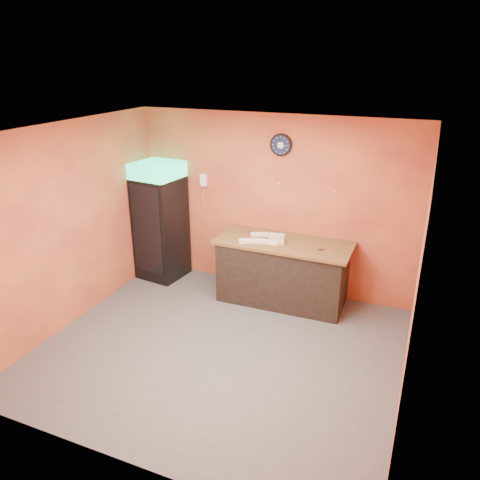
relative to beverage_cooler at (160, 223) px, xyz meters
The scene contains 15 objects.
floor 2.63m from the beverage_cooler, 41.04° to the right, with size 4.50×4.50×0.00m, color #47474C.
back_wall 1.93m from the beverage_cooler, 12.06° to the left, with size 4.50×0.02×2.80m, color #DA743D.
left_wall 1.71m from the beverage_cooler, 104.18° to the right, with size 0.02×4.00×2.80m, color #DA743D.
right_wall 4.42m from the beverage_cooler, 21.42° to the right, with size 0.02×4.00×2.80m, color #DA743D.
ceiling 3.05m from the beverage_cooler, 41.04° to the right, with size 4.50×4.00×0.02m, color white.
beverage_cooler is the anchor object (origin of this frame).
prep_counter 2.24m from the beverage_cooler, ahead, with size 1.89×0.84×0.94m, color black.
wall_clock 2.42m from the beverage_cooler, 10.54° to the left, with size 0.33×0.06×0.33m.
wall_phone 1.04m from the beverage_cooler, 26.89° to the left, with size 0.11×0.10×0.20m.
butcher_paper 2.18m from the beverage_cooler, ahead, with size 2.04×0.89×0.04m, color brown.
sub_roll_stack 2.11m from the beverage_cooler, ahead, with size 0.25×0.11×0.15m.
wrapped_sandwich_left 1.73m from the beverage_cooler, ahead, with size 0.30×0.12×0.04m, color silver.
wrapped_sandwich_mid 1.99m from the beverage_cooler, ahead, with size 0.30×0.12×0.04m, color silver.
wrapped_sandwich_right 1.76m from the beverage_cooler, ahead, with size 0.27×0.11×0.04m, color silver.
kitchen_tool 2.07m from the beverage_cooler, ahead, with size 0.06×0.06×0.06m, color silver.
Camera 1 is at (2.23, -4.66, 3.59)m, focal length 35.00 mm.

